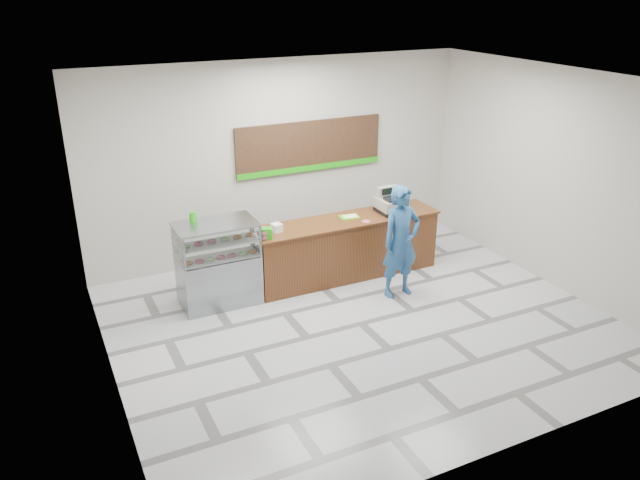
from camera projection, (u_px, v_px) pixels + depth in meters
name	position (u px, v px, depth m)	size (l,w,h in m)	color
floor	(362.00, 324.00, 9.20)	(7.00, 7.00, 0.00)	#BCBCC1
back_wall	(281.00, 160.00, 11.02)	(7.00, 7.00, 0.00)	#BAB5AB
ceiling	(369.00, 82.00, 7.85)	(7.00, 7.00, 0.00)	silver
sales_counter	(346.00, 248.00, 10.51)	(3.26, 0.76, 1.03)	brown
display_case	(218.00, 263.00, 9.55)	(1.22, 0.72, 1.33)	gray
menu_board	(310.00, 147.00, 11.13)	(2.80, 0.06, 0.90)	black
cash_register	(391.00, 203.00, 10.58)	(0.45, 0.47, 0.42)	black
card_terminal	(396.00, 211.00, 10.61)	(0.07, 0.14, 0.04)	black
serving_tray	(349.00, 217.00, 10.39)	(0.34, 0.27, 0.02)	#57D40C
napkin_box	(277.00, 228.00, 9.78)	(0.15, 0.15, 0.13)	white
straw_cup	(262.00, 231.00, 9.66)	(0.08, 0.08, 0.13)	silver
promo_box	(266.00, 233.00, 9.51)	(0.19, 0.13, 0.17)	#1DB10E
donut_decal	(366.00, 221.00, 10.21)	(0.15, 0.15, 0.00)	#D25379
green_cup_left	(193.00, 217.00, 9.35)	(0.10, 0.10, 0.15)	#1DB10E
green_cup_right	(192.00, 218.00, 9.33)	(0.09, 0.09, 0.13)	#1DB10E
customer	(401.00, 242.00, 9.73)	(0.66, 0.44, 1.82)	#245487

